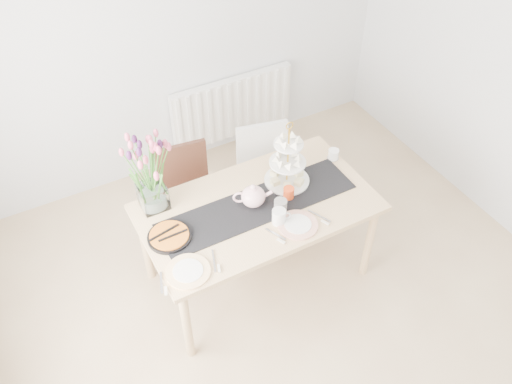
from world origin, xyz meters
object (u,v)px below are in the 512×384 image
radiator (232,107)px  teapot (253,196)px  cake_stand (287,167)px  plate_right (298,225)px  mug_orange (289,193)px  chair_white (266,168)px  dining_table (258,213)px  tart_tin (169,237)px  mug_grey (280,206)px  chair_brown (187,187)px  mug_white (279,217)px  tulip_vase (147,166)px  cream_jug (333,154)px  plate_left (188,271)px

radiator → teapot: bearing=-111.5°
cake_stand → plate_right: (-0.16, -0.40, -0.13)m
mug_orange → plate_right: 0.27m
teapot → plate_right: bearing=-38.0°
cake_stand → chair_white: bearing=78.9°
dining_table → tart_tin: 0.65m
mug_grey → plate_right: mug_grey is taller
chair_brown → chair_white: size_ratio=0.96×
mug_grey → mug_white: bearing=-157.2°
chair_white → teapot: bearing=-114.6°
plate_right → mug_white: bearing=138.1°
tulip_vase → tart_tin: bearing=-93.9°
radiator → chair_brown: bearing=-134.7°
mug_grey → plate_right: bearing=-107.6°
dining_table → tart_tin: tart_tin is taller
dining_table → cream_jug: 0.76m
chair_brown → cream_jug: 1.16m
chair_white → plate_right: (-0.25, -0.86, 0.27)m
mug_orange → plate_right: bearing=-144.7°
chair_brown → plate_right: 1.09m
plate_right → chair_white: bearing=74.0°
tulip_vase → tart_tin: size_ratio=2.28×
chair_brown → chair_white: bearing=-2.9°
mug_white → mug_orange: bearing=63.0°
cake_stand → mug_grey: bearing=-129.1°
radiator → mug_orange: bearing=-102.3°
chair_brown → plate_right: (0.39, -0.97, 0.29)m
mug_grey → plate_right: size_ratio=0.39×
chair_white → mug_grey: 0.81m
radiator → mug_grey: 1.73m
chair_white → tulip_vase: 1.20m
tart_tin → mug_white: mug_white is taller
tart_tin → plate_left: size_ratio=1.03×
radiator → plate_right: (-0.42, -1.79, 0.31)m
mug_grey → plate_left: 0.77m
plate_left → mug_grey: bearing=12.8°
dining_table → cake_stand: 0.38m
cake_stand → cream_jug: (0.44, 0.05, -0.10)m
cake_stand → cream_jug: 0.45m
radiator → plate_left: plate_left is taller
dining_table → tart_tin: size_ratio=5.62×
tulip_vase → tart_tin: tulip_vase is taller
radiator → plate_left: (-1.21, -1.80, 0.31)m
cake_stand → plate_right: bearing=-111.3°
mug_grey → tart_tin: bearing=139.0°
tart_tin → plate_right: size_ratio=1.06×
tulip_vase → mug_white: (0.66, -0.54, -0.30)m
teapot → cream_jug: bearing=34.5°
chair_brown → mug_orange: mug_orange is taller
mug_grey → radiator: bearing=43.9°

